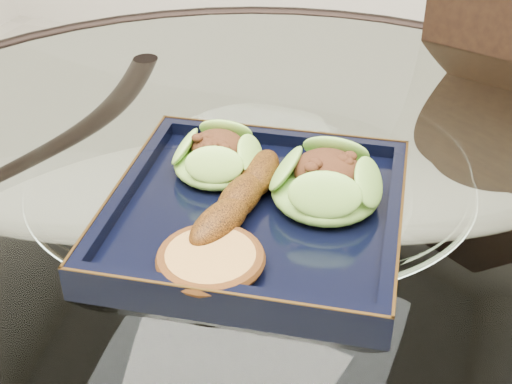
% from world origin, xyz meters
% --- Properties ---
extents(dining_table, '(1.13, 1.13, 0.77)m').
position_xyz_m(dining_table, '(-0.00, -0.00, 0.60)').
color(dining_table, white).
rests_on(dining_table, ground).
extents(navy_plate, '(0.31, 0.31, 0.02)m').
position_xyz_m(navy_plate, '(0.02, -0.04, 0.77)').
color(navy_plate, black).
rests_on(navy_plate, dining_table).
extents(lettuce_wrap_left, '(0.10, 0.10, 0.03)m').
position_xyz_m(lettuce_wrap_left, '(-0.04, 0.01, 0.80)').
color(lettuce_wrap_left, '#64AA31').
rests_on(lettuce_wrap_left, navy_plate).
extents(lettuce_wrap_right, '(0.13, 0.13, 0.04)m').
position_xyz_m(lettuce_wrap_right, '(0.08, 0.00, 0.80)').
color(lettuce_wrap_right, '#5CA12E').
rests_on(lettuce_wrap_right, navy_plate).
extents(roasted_plantain, '(0.04, 0.16, 0.03)m').
position_xyz_m(roasted_plantain, '(0.01, -0.04, 0.80)').
color(roasted_plantain, '#60310A').
rests_on(roasted_plantain, navy_plate).
extents(crumb_patty, '(0.09, 0.09, 0.02)m').
position_xyz_m(crumb_patty, '(0.02, -0.13, 0.79)').
color(crumb_patty, '#C58841').
rests_on(crumb_patty, navy_plate).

